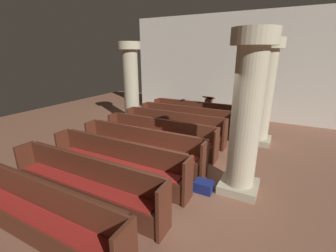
{
  "coord_description": "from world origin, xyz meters",
  "views": [
    {
      "loc": [
        2.04,
        -4.46,
        2.86
      ],
      "look_at": [
        -0.95,
        1.33,
        0.75
      ],
      "focal_mm": 24.21,
      "sensor_mm": 36.0,
      "label": 1
    }
  ],
  "objects": [
    {
      "name": "ground_plane",
      "position": [
        0.0,
        0.0,
        0.0
      ],
      "size": [
        19.2,
        19.2,
        0.0
      ],
      "primitive_type": "plane",
      "color": "brown"
    },
    {
      "name": "back_wall",
      "position": [
        0.0,
        6.08,
        2.25
      ],
      "size": [
        10.0,
        0.16,
        4.5
      ],
      "primitive_type": "cube",
      "color": "silver",
      "rests_on": "ground"
    },
    {
      "name": "pew_row_0",
      "position": [
        -1.15,
        4.11,
        0.49
      ],
      "size": [
        3.58,
        0.47,
        0.94
      ],
      "color": "#562819",
      "rests_on": "ground"
    },
    {
      "name": "pew_row_1",
      "position": [
        -1.15,
        3.13,
        0.49
      ],
      "size": [
        3.58,
        0.46,
        0.94
      ],
      "color": "#562819",
      "rests_on": "ground"
    },
    {
      "name": "pew_row_2",
      "position": [
        -1.15,
        2.14,
        0.49
      ],
      "size": [
        3.58,
        0.46,
        0.94
      ],
      "color": "#562819",
      "rests_on": "ground"
    },
    {
      "name": "pew_row_3",
      "position": [
        -1.15,
        1.16,
        0.49
      ],
      "size": [
        3.58,
        0.47,
        0.94
      ],
      "color": "#562819",
      "rests_on": "ground"
    },
    {
      "name": "pew_row_4",
      "position": [
        -1.15,
        0.17,
        0.49
      ],
      "size": [
        3.58,
        0.46,
        0.94
      ],
      "color": "#562819",
      "rests_on": "ground"
    },
    {
      "name": "pew_row_5",
      "position": [
        -1.15,
        -0.81,
        0.49
      ],
      "size": [
        3.58,
        0.46,
        0.94
      ],
      "color": "#562819",
      "rests_on": "ground"
    },
    {
      "name": "pew_row_6",
      "position": [
        -1.15,
        -1.79,
        0.49
      ],
      "size": [
        3.58,
        0.47,
        0.94
      ],
      "color": "#562819",
      "rests_on": "ground"
    },
    {
      "name": "pew_row_7",
      "position": [
        -1.15,
        -2.78,
        0.49
      ],
      "size": [
        3.58,
        0.46,
        0.94
      ],
      "color": "#562819",
      "rests_on": "ground"
    },
    {
      "name": "pillar_aisle_side",
      "position": [
        1.44,
        3.21,
        1.71
      ],
      "size": [
        0.9,
        0.9,
        3.29
      ],
      "color": "tan",
      "rests_on": "ground"
    },
    {
      "name": "pillar_far_side",
      "position": [
        -3.69,
        3.26,
        1.71
      ],
      "size": [
        0.9,
        0.9,
        3.29
      ],
      "color": "tan",
      "rests_on": "ground"
    },
    {
      "name": "pillar_aisle_rear",
      "position": [
        1.44,
        0.07,
        1.71
      ],
      "size": [
        0.85,
        0.85,
        3.29
      ],
      "color": "tan",
      "rests_on": "ground"
    },
    {
      "name": "lectern",
      "position": [
        -0.85,
        5.0,
        0.45
      ],
      "size": [
        0.48,
        0.45,
        1.08
      ],
      "color": "brown",
      "rests_on": "ground"
    },
    {
      "name": "hymn_book",
      "position": [
        -1.77,
        4.29,
        0.95
      ],
      "size": [
        0.15,
        0.19,
        0.03
      ],
      "primitive_type": "cube",
      "color": "black",
      "rests_on": "pew_row_0"
    },
    {
      "name": "kneeler_box_navy",
      "position": [
        0.78,
        -0.34,
        0.12
      ],
      "size": [
        0.39,
        0.3,
        0.23
      ],
      "primitive_type": "cube",
      "color": "navy",
      "rests_on": "ground"
    }
  ]
}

